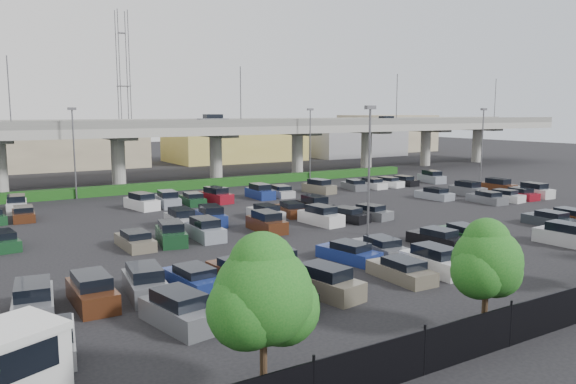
{
  "coord_description": "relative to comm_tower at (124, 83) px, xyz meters",
  "views": [
    {
      "loc": [
        -28.79,
        -42.18,
        9.8
      ],
      "look_at": [
        -0.03,
        4.14,
        2.0
      ],
      "focal_mm": 35.0,
      "sensor_mm": 36.0,
      "label": 1
    }
  ],
  "objects": [
    {
      "name": "overpass",
      "position": [
        -4.21,
        -41.99,
        -8.64
      ],
      "size": [
        150.0,
        13.0,
        15.8
      ],
      "color": "#9B9B93",
      "rests_on": "ground"
    },
    {
      "name": "distant_buildings",
      "position": [
        8.38,
        -12.19,
        -11.87
      ],
      "size": [
        138.0,
        24.0,
        9.0
      ],
      "color": "gray",
      "rests_on": "ground"
    },
    {
      "name": "light_poles",
      "position": [
        -8.12,
        -72.0,
        -9.37
      ],
      "size": [
        66.9,
        48.38,
        10.3
      ],
      "color": "#55545A",
      "rests_on": "ground"
    },
    {
      "name": "parked_cars",
      "position": [
        -5.78,
        -77.04,
        -14.98
      ],
      "size": [
        63.13,
        41.62,
        1.67
      ],
      "color": "gray",
      "rests_on": "ground"
    },
    {
      "name": "hedge",
      "position": [
        -4.0,
        -49.0,
        -15.06
      ],
      "size": [
        66.0,
        1.6,
        1.1
      ],
      "primitive_type": "cube",
      "color": "#193F12",
      "rests_on": "ground"
    },
    {
      "name": "comm_tower",
      "position": [
        0.0,
        0.0,
        0.0
      ],
      "size": [
        2.4,
        2.4,
        30.0
      ],
      "color": "#55545A",
      "rests_on": "ground"
    },
    {
      "name": "ground",
      "position": [
        -4.0,
        -74.0,
        -15.61
      ],
      "size": [
        280.0,
        280.0,
        0.0
      ],
      "primitive_type": "plane",
      "color": "black"
    }
  ]
}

